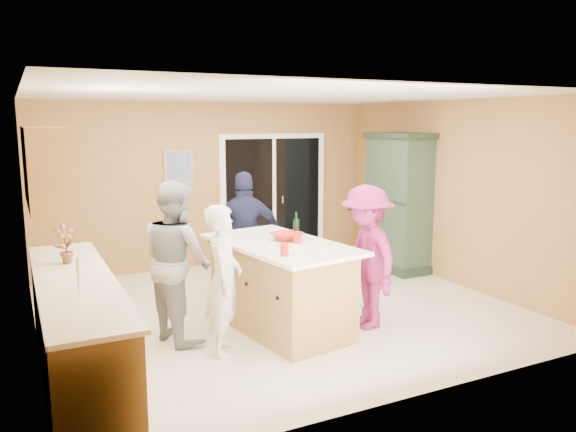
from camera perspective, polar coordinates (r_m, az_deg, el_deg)
name	(u,v)px	position (r m, az deg, el deg)	size (l,w,h in m)	color
floor	(281,310)	(7.03, -0.74, -9.49)	(5.50, 5.50, 0.00)	white
ceiling	(280,95)	(6.65, -0.79, 12.18)	(5.50, 5.00, 0.10)	white
wall_back	(213,185)	(9.02, -7.65, 3.15)	(5.50, 0.10, 2.60)	tan
wall_front	(414,247)	(4.63, 12.73, -3.13)	(5.50, 0.10, 2.60)	tan
wall_left	(29,224)	(6.08, -24.85, -0.77)	(0.10, 5.00, 2.60)	tan
wall_right	(456,193)	(8.28, 16.69, 2.25)	(0.10, 5.00, 2.60)	tan
left_cabinet_run	(78,336)	(5.29, -20.51, -11.36)	(0.65, 3.05, 1.24)	#AD8343
upper_cabinets	(45,167)	(5.82, -23.46, 4.61)	(0.35, 1.60, 0.75)	#AD8343
sliding_door	(274,197)	(9.41, -1.47, 1.96)	(1.90, 0.07, 2.10)	white
framed_picture	(179,167)	(8.81, -11.04, 4.87)	(0.46, 0.04, 0.56)	tan
kitchen_island	(280,289)	(6.29, -0.77, -7.38)	(1.30, 2.02, 0.99)	#AD8343
green_hutch	(398,204)	(8.88, 11.12, 1.25)	(0.61, 1.16, 2.13)	#1E311F
woman_white	(224,280)	(5.61, -6.55, -6.49)	(0.55, 0.36, 1.51)	white
woman_grey	(177,261)	(6.04, -11.21, -4.47)	(0.83, 0.65, 1.71)	gray
woman_navy	(246,236)	(7.29, -4.31, -2.03)	(0.98, 0.41, 1.67)	#1B1C3D
woman_magenta	(366,257)	(6.33, 7.96, -4.14)	(1.04, 0.60, 1.61)	#96204B
serving_bowl	(287,236)	(6.27, -0.13, -2.07)	(0.34, 0.34, 0.08)	red
tulip_vase	(65,244)	(5.82, -21.69, -2.62)	(0.21, 0.14, 0.40)	#AC111B
tumbler_near	(297,239)	(6.05, 0.89, -2.32)	(0.08, 0.08, 0.12)	red
tumbler_far	(284,250)	(5.54, -0.36, -3.45)	(0.08, 0.08, 0.12)	red
wine_bottle	(296,227)	(6.40, 0.84, -1.17)	(0.07, 0.07, 0.29)	black
white_plate	(289,246)	(5.93, 0.13, -3.07)	(0.24, 0.24, 0.02)	silver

